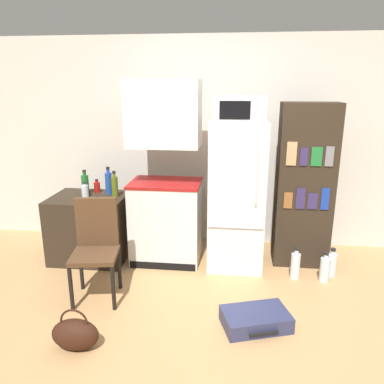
% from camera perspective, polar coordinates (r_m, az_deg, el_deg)
% --- Properties ---
extents(ground_plane, '(24.00, 24.00, 0.00)m').
position_cam_1_polar(ground_plane, '(3.16, 1.65, -21.25)').
color(ground_plane, tan).
extents(wall_back, '(6.40, 0.10, 2.47)m').
position_cam_1_polar(wall_back, '(4.56, 6.57, 7.34)').
color(wall_back, beige).
rests_on(wall_back, ground_plane).
extents(side_table, '(0.82, 0.64, 0.73)m').
position_cam_1_polar(side_table, '(4.40, -15.23, -5.22)').
color(side_table, '#2D2319').
rests_on(side_table, ground_plane).
extents(kitchen_hutch, '(0.76, 0.54, 1.97)m').
position_cam_1_polar(kitchen_hutch, '(4.04, -4.08, 1.62)').
color(kitchen_hutch, silver).
rests_on(kitchen_hutch, ground_plane).
extents(refrigerator, '(0.57, 0.60, 1.56)m').
position_cam_1_polar(refrigerator, '(3.98, 6.81, -0.64)').
color(refrigerator, white).
rests_on(refrigerator, ground_plane).
extents(microwave, '(0.50, 0.42, 0.25)m').
position_cam_1_polar(microwave, '(3.82, 7.26, 12.46)').
color(microwave, silver).
rests_on(microwave, refrigerator).
extents(bookshelf, '(0.58, 0.33, 1.75)m').
position_cam_1_polar(bookshelf, '(4.14, 16.77, 0.81)').
color(bookshelf, '#2D2319').
rests_on(bookshelf, ground_plane).
extents(bottle_ketchup_red, '(0.07, 0.07, 0.15)m').
position_cam_1_polar(bottle_ketchup_red, '(4.41, -14.27, 0.77)').
color(bottle_ketchup_red, '#AD1914').
rests_on(bottle_ketchup_red, side_table).
extents(bottle_green_tall, '(0.08, 0.08, 0.28)m').
position_cam_1_polar(bottle_green_tall, '(4.35, -15.96, 1.18)').
color(bottle_green_tall, '#1E6028').
rests_on(bottle_green_tall, side_table).
extents(bottle_blue_soda, '(0.08, 0.08, 0.31)m').
position_cam_1_polar(bottle_blue_soda, '(4.29, -12.58, 1.40)').
color(bottle_blue_soda, '#1E47A3').
rests_on(bottle_blue_soda, side_table).
extents(bottle_clear_short, '(0.08, 0.08, 0.16)m').
position_cam_1_polar(bottle_clear_short, '(4.26, -16.00, 0.20)').
color(bottle_clear_short, silver).
rests_on(bottle_clear_short, side_table).
extents(bottle_olive_oil, '(0.07, 0.07, 0.29)m').
position_cam_1_polar(bottle_olive_oil, '(4.17, -11.71, 0.89)').
color(bottle_olive_oil, '#566619').
rests_on(bottle_olive_oil, side_table).
extents(chair, '(0.46, 0.46, 0.92)m').
position_cam_1_polar(chair, '(3.56, -14.42, -7.23)').
color(chair, black).
rests_on(chair, ground_plane).
extents(suitcase_large_flat, '(0.61, 0.48, 0.13)m').
position_cam_1_polar(suitcase_large_flat, '(3.28, 9.66, -18.56)').
color(suitcase_large_flat, navy).
rests_on(suitcase_large_flat, ground_plane).
extents(handbag, '(0.36, 0.20, 0.33)m').
position_cam_1_polar(handbag, '(3.11, -17.37, -19.94)').
color(handbag, '#33190F').
rests_on(handbag, ground_plane).
extents(water_bottle_front, '(0.10, 0.10, 0.32)m').
position_cam_1_polar(water_bottle_front, '(4.06, 19.57, -10.99)').
color(water_bottle_front, silver).
rests_on(water_bottle_front, ground_plane).
extents(water_bottle_middle, '(0.09, 0.09, 0.34)m').
position_cam_1_polar(water_bottle_middle, '(4.03, 15.47, -10.69)').
color(water_bottle_middle, silver).
rests_on(water_bottle_middle, ground_plane).
extents(water_bottle_back, '(0.10, 0.10, 0.31)m').
position_cam_1_polar(water_bottle_back, '(4.19, 20.50, -10.26)').
color(water_bottle_back, silver).
rests_on(water_bottle_back, ground_plane).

